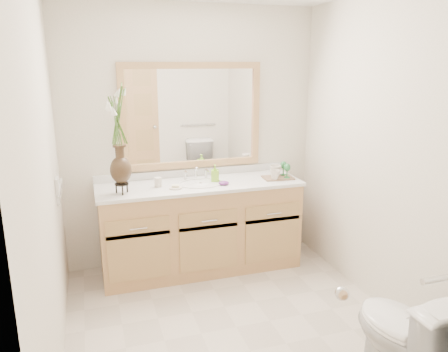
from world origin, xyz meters
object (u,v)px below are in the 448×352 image
object	(u,v)px
flower_vase	(118,125)
tray	(278,178)
toilet	(406,339)
soap_bottle	(215,174)
tumbler	(158,182)

from	to	relation	value
flower_vase	tray	size ratio (longest dim) A/B	3.05
flower_vase	toilet	bearing A→B (deg)	-52.55
soap_bottle	tray	xyz separation A→B (m)	(0.59, -0.09, -0.06)
tumbler	soap_bottle	size ratio (longest dim) A/B	0.60
flower_vase	tumbler	distance (m)	0.63
toilet	tray	size ratio (longest dim) A/B	2.70
tumbler	flower_vase	bearing A→B (deg)	-160.80
flower_vase	tumbler	world-z (taller)	flower_vase
toilet	soap_bottle	size ratio (longest dim) A/B	5.41
flower_vase	soap_bottle	xyz separation A→B (m)	(0.85, 0.14, -0.51)
toilet	flower_vase	bearing A→B (deg)	-52.55
tumbler	toilet	bearing A→B (deg)	-60.87
toilet	soap_bottle	distance (m)	2.11
flower_vase	tray	xyz separation A→B (m)	(1.44, 0.05, -0.57)
toilet	flower_vase	xyz separation A→B (m)	(-1.40, 1.82, 1.04)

